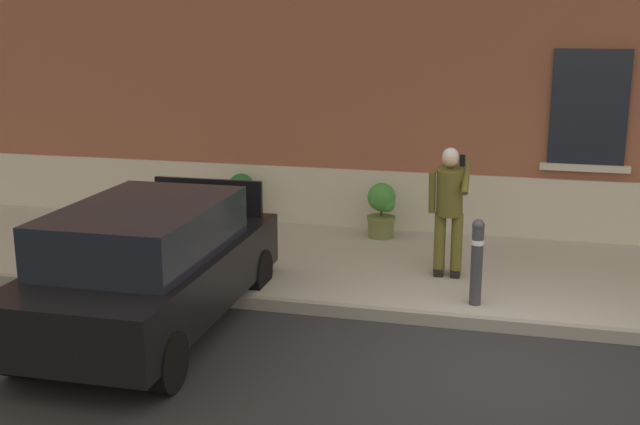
{
  "coord_description": "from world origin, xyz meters",
  "views": [
    {
      "loc": [
        0.11,
        -7.68,
        3.43
      ],
      "look_at": [
        -2.26,
        1.6,
        1.1
      ],
      "focal_mm": 44.14,
      "sensor_mm": 36.0,
      "label": 1
    }
  ],
  "objects": [
    {
      "name": "bollard_near_person",
      "position": [
        -0.29,
        1.35,
        0.71
      ],
      "size": [
        0.15,
        0.15,
        1.04
      ],
      "color": "#333338",
      "rests_on": "sidewalk"
    },
    {
      "name": "sidewalk",
      "position": [
        0.0,
        2.8,
        0.07
      ],
      "size": [
        24.0,
        3.6,
        0.15
      ],
      "primitive_type": "cube",
      "color": "#99968E",
      "rests_on": "ground"
    },
    {
      "name": "hatchback_car_black",
      "position": [
        -3.8,
        -0.0,
        0.79
      ],
      "size": [
        1.83,
        4.09,
        1.5
      ],
      "color": "black",
      "rests_on": "ground"
    },
    {
      "name": "bollard_far_left",
      "position": [
        -3.91,
        1.35,
        0.71
      ],
      "size": [
        0.15,
        0.15,
        1.04
      ],
      "color": "#333338",
      "rests_on": "sidewalk"
    },
    {
      "name": "person_on_phone",
      "position": [
        -0.71,
        2.29,
        1.15
      ],
      "size": [
        0.51,
        0.51,
        1.74
      ],
      "rotation": [
        0.0,
        0.0,
        0.09
      ],
      "color": "#514C1E",
      "rests_on": "sidewalk"
    },
    {
      "name": "curb_edge",
      "position": [
        0.0,
        0.94,
        0.07
      ],
      "size": [
        24.0,
        0.12,
        0.15
      ],
      "primitive_type": "cube",
      "color": "gray",
      "rests_on": "ground"
    },
    {
      "name": "planter_olive",
      "position": [
        -1.89,
        4.04,
        0.61
      ],
      "size": [
        0.44,
        0.44,
        0.86
      ],
      "color": "#606B38",
      "rests_on": "sidewalk"
    },
    {
      "name": "ground_plane",
      "position": [
        0.0,
        0.0,
        0.0
      ],
      "size": [
        80.0,
        80.0,
        0.0
      ],
      "primitive_type": "plane",
      "color": "#232326"
    },
    {
      "name": "planter_terracotta",
      "position": [
        -4.26,
        4.24,
        0.61
      ],
      "size": [
        0.44,
        0.44,
        0.86
      ],
      "color": "#B25B38",
      "rests_on": "sidewalk"
    },
    {
      "name": "building_facade",
      "position": [
        0.01,
        5.29,
        3.73
      ],
      "size": [
        24.0,
        1.52,
        7.5
      ],
      "color": "brown",
      "rests_on": "ground"
    }
  ]
}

